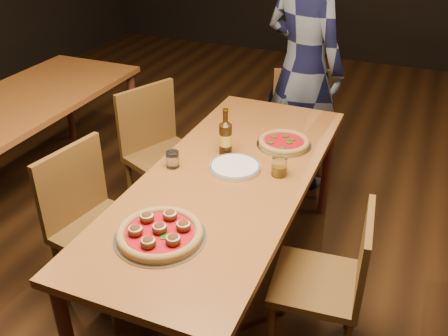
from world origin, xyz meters
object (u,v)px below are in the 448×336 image
at_px(chair_main_nw, 105,231).
at_px(chair_main_sw, 168,158).
at_px(pizza_margherita, 284,142).
at_px(plate_stack, 235,167).
at_px(beer_bottle, 225,138).
at_px(chair_main_e, 317,281).
at_px(pizza_meatball, 160,233).
at_px(water_glass, 173,159).
at_px(table_main, 228,187).
at_px(chair_end, 301,132).
at_px(diner, 303,67).
at_px(table_left, 13,114).
at_px(amber_glass, 279,166).

xyz_separation_m(chair_main_nw, chair_main_sw, (-0.06, 0.81, 0.01)).
distance_m(pizza_margherita, plate_stack, 0.39).
relative_size(pizza_margherita, beer_bottle, 1.20).
height_order(chair_main_sw, beer_bottle, beer_bottle).
relative_size(chair_main_sw, chair_main_e, 1.10).
bearing_deg(pizza_meatball, water_glass, 112.65).
xyz_separation_m(table_main, chair_end, (0.08, 1.23, -0.23)).
distance_m(table_main, diner, 1.37).
bearing_deg(beer_bottle, plate_stack, -51.95).
xyz_separation_m(pizza_margherita, diner, (-0.15, 0.92, 0.13)).
relative_size(chair_main_sw, plate_stack, 3.63).
xyz_separation_m(chair_main_nw, pizza_meatball, (0.49, -0.25, 0.31)).
height_order(pizza_meatball, water_glass, water_glass).
height_order(table_left, beer_bottle, beer_bottle).
bearing_deg(beer_bottle, pizza_meatball, -87.63).
relative_size(beer_bottle, amber_glass, 2.60).
bearing_deg(table_main, table_left, 169.99).
bearing_deg(chair_main_nw, amber_glass, -51.75).
xyz_separation_m(beer_bottle, amber_glass, (0.34, -0.11, -0.04)).
bearing_deg(amber_glass, water_glass, -166.06).
height_order(chair_main_e, beer_bottle, beer_bottle).
height_order(chair_main_nw, plate_stack, chair_main_nw).
xyz_separation_m(chair_main_nw, chair_main_e, (1.10, 0.09, -0.04)).
distance_m(chair_main_sw, amber_glass, 0.99).
height_order(beer_bottle, water_glass, beer_bottle).
bearing_deg(pizza_margherita, beer_bottle, -141.64).
relative_size(table_main, pizza_margherita, 6.48).
bearing_deg(chair_main_e, beer_bottle, -130.65).
xyz_separation_m(table_main, table_left, (-1.70, 0.30, 0.00)).
xyz_separation_m(chair_main_nw, amber_glass, (0.79, 0.44, 0.33)).
distance_m(chair_main_e, beer_bottle, 0.89).
height_order(chair_end, beer_bottle, beer_bottle).
bearing_deg(chair_main_nw, chair_end, -12.77).
relative_size(plate_stack, diner, 0.15).
xyz_separation_m(table_left, chair_main_nw, (1.15, -0.63, -0.21)).
height_order(table_main, chair_main_e, chair_main_e).
bearing_deg(chair_main_e, plate_stack, -125.78).
bearing_deg(beer_bottle, diner, 83.73).
distance_m(chair_main_sw, pizza_meatball, 1.23).
height_order(chair_end, pizza_margherita, chair_end).
relative_size(table_main, diner, 1.11).
bearing_deg(diner, beer_bottle, 107.59).
relative_size(water_glass, diner, 0.05).
bearing_deg(chair_main_nw, chair_main_e, -75.98).
bearing_deg(chair_end, diner, 95.05).
height_order(pizza_margherita, beer_bottle, beer_bottle).
distance_m(table_left, chair_end, 2.02).
distance_m(plate_stack, amber_glass, 0.23).
bearing_deg(chair_end, chair_main_sw, -152.12).
relative_size(chair_end, amber_glass, 9.15).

